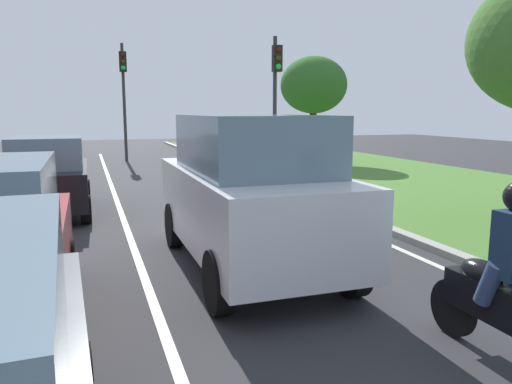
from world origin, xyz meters
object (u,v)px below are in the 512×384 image
car_hatchback_far (49,176)px  traffic_light_far_median (124,84)px  car_suv_ahead (250,192)px  traffic_light_near_right (276,84)px  tree_roadside_far (314,85)px

car_hatchback_far → traffic_light_far_median: size_ratio=0.69×
car_suv_ahead → traffic_light_near_right: (4.20, 9.78, 2.12)m
tree_roadside_far → car_hatchback_far: bearing=-141.0°
car_suv_ahead → traffic_light_far_median: bearing=91.8°
traffic_light_near_right → car_hatchback_far: bearing=-147.5°
car_hatchback_far → tree_roadside_far: (10.63, 8.61, 2.58)m
traffic_light_far_median → tree_roadside_far: bearing=-22.3°
car_suv_ahead → traffic_light_far_median: size_ratio=0.84×
car_suv_ahead → traffic_light_far_median: (-0.48, 17.04, 2.39)m
traffic_light_far_median → tree_roadside_far: 8.68m
traffic_light_far_median → tree_roadside_far: (8.03, -3.29, -0.10)m
car_hatchback_far → traffic_light_near_right: 8.96m
car_hatchback_far → traffic_light_far_median: (2.59, 11.90, 2.68)m
traffic_light_near_right → tree_roadside_far: 5.20m
traffic_light_near_right → traffic_light_far_median: (-4.68, 7.26, 0.28)m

